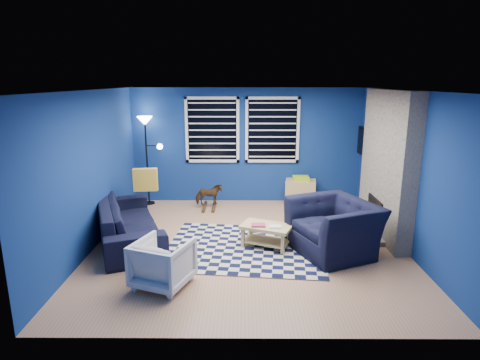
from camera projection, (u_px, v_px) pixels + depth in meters
The scene contains 18 objects.
floor at pixel (248, 244), 6.65m from camera, with size 5.00×5.00×0.00m, color tan.
ceiling at pixel (249, 90), 6.05m from camera, with size 5.00×5.00×0.00m, color white.
wall_back at pixel (247, 146), 8.78m from camera, with size 5.00×5.00×0.00m, color navy.
wall_left at pixel (91, 171), 6.36m from camera, with size 5.00×5.00×0.00m, color navy.
wall_right at pixel (406, 171), 6.34m from camera, with size 5.00×5.00×0.00m, color navy.
fireplace at pixel (386, 168), 6.83m from camera, with size 0.65×2.00×2.50m.
window_left at pixel (212, 130), 8.66m from camera, with size 1.17×0.06×1.42m.
window_right at pixel (272, 130), 8.65m from camera, with size 1.17×0.06×1.42m.
tv at pixel (366, 143), 8.24m from camera, with size 0.07×1.00×0.58m.
rug at pixel (245, 247), 6.51m from camera, with size 2.50×2.00×0.02m, color black.
sofa at pixel (128, 222), 6.73m from camera, with size 0.91×2.33×0.68m, color black.
armchair_big at pixel (334, 227), 6.26m from camera, with size 1.10×1.26×0.82m, color black.
armchair_bent at pixel (163, 263), 5.26m from camera, with size 0.68×0.70×0.64m, color gray.
rocking_horse at pixel (209, 195), 8.44m from camera, with size 0.55×0.25×0.46m, color #4C2718.
coffee_table at pixel (266, 231), 6.47m from camera, with size 0.91×0.73×0.40m.
cabinet at pixel (300, 192), 8.76m from camera, with size 0.70×0.53×0.62m.
floor_lamp at pixel (146, 133), 8.46m from camera, with size 0.52×0.32×1.91m.
throw_pillow at pixel (145, 180), 7.30m from camera, with size 0.43×0.13×0.41m, color gold.
Camera 1 is at (-0.10, -6.20, 2.65)m, focal length 30.00 mm.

